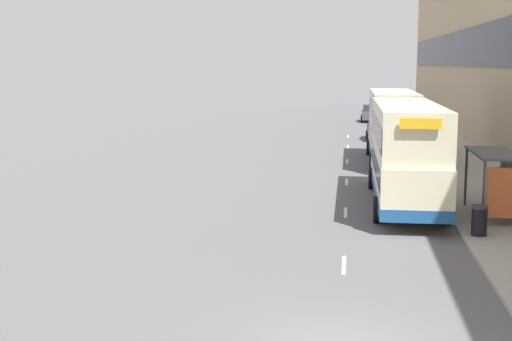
% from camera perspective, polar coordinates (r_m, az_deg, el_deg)
% --- Properties ---
extents(pavement, '(5.00, 93.00, 0.14)m').
position_cam_1_polar(pavement, '(53.77, 14.30, 2.02)').
color(pavement, '#A39E93').
rests_on(pavement, ground_plane).
extents(terrace_facade, '(3.10, 93.00, 15.95)m').
position_cam_1_polar(terrace_facade, '(54.10, 18.88, 10.25)').
color(terrace_facade, tan).
rests_on(terrace_facade, ground_plane).
extents(lane_mark_1, '(0.12, 2.00, 0.01)m').
position_cam_1_polar(lane_mark_1, '(21.65, 7.05, -7.50)').
color(lane_mark_1, silver).
rests_on(lane_mark_1, ground_plane).
extents(lane_mark_2, '(0.12, 2.00, 0.01)m').
position_cam_1_polar(lane_mark_2, '(29.05, 7.18, -3.35)').
color(lane_mark_2, silver).
rests_on(lane_mark_2, ground_plane).
extents(lane_mark_3, '(0.12, 2.00, 0.01)m').
position_cam_1_polar(lane_mark_3, '(36.54, 7.26, -0.89)').
color(lane_mark_3, silver).
rests_on(lane_mark_3, ground_plane).
extents(lane_mark_4, '(0.12, 2.00, 0.01)m').
position_cam_1_polar(lane_mark_4, '(44.07, 7.31, 0.73)').
color(lane_mark_4, silver).
rests_on(lane_mark_4, ground_plane).
extents(lane_mark_5, '(0.12, 2.00, 0.01)m').
position_cam_1_polar(lane_mark_5, '(51.62, 7.35, 1.88)').
color(lane_mark_5, silver).
rests_on(lane_mark_5, ground_plane).
extents(lane_mark_6, '(0.12, 2.00, 0.01)m').
position_cam_1_polar(lane_mark_6, '(59.19, 7.37, 2.74)').
color(lane_mark_6, silver).
rests_on(lane_mark_6, ground_plane).
extents(bus_shelter, '(1.60, 4.20, 2.48)m').
position_cam_1_polar(bus_shelter, '(28.45, 18.95, -0.18)').
color(bus_shelter, '#4C4C51').
rests_on(bus_shelter, ground_plane).
extents(double_decker_bus_near, '(2.85, 11.53, 4.30)m').
position_cam_1_polar(double_decker_bus_near, '(30.63, 11.92, 1.48)').
color(double_decker_bus_near, beige).
rests_on(double_decker_bus_near, ground_plane).
extents(double_decker_bus_ahead, '(2.85, 10.64, 4.30)m').
position_cam_1_polar(double_decker_bus_ahead, '(43.63, 10.87, 3.58)').
color(double_decker_bus_ahead, beige).
rests_on(double_decker_bus_ahead, ground_plane).
extents(car_0, '(1.97, 4.10, 1.77)m').
position_cam_1_polar(car_0, '(74.11, 9.16, 4.54)').
color(car_0, '#4C5156').
rests_on(car_0, ground_plane).
extents(car_1, '(1.93, 4.25, 1.84)m').
position_cam_1_polar(car_1, '(56.76, 9.80, 3.34)').
color(car_1, black).
rests_on(car_1, ground_plane).
extents(litter_bin, '(0.55, 0.55, 1.05)m').
position_cam_1_polar(litter_bin, '(25.54, 17.44, -3.82)').
color(litter_bin, black).
rests_on(litter_bin, ground_plane).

